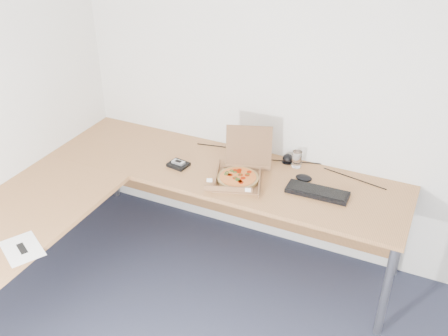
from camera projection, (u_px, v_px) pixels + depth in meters
The scene contains 11 objects.
room_shell at pixel (189, 251), 2.01m from camera, with size 3.50×3.50×2.50m, color silver, non-canonical shape.
desk at pixel (152, 193), 3.35m from camera, with size 2.50×2.20×0.73m.
pizza_box at pixel (239, 175), 3.42m from camera, with size 0.31×0.36×0.32m.
drinking_glass at pixel (297, 159), 3.55m from camera, with size 0.07×0.07×0.12m, color silver.
keyboard at pixel (317, 192), 3.28m from camera, with size 0.40×0.14×0.02m, color black.
mouse at pixel (304, 178), 3.42m from camera, with size 0.11×0.07×0.04m, color black.
wallet at pixel (178, 165), 3.58m from camera, with size 0.13×0.11×0.02m, color black.
phone at pixel (178, 162), 3.57m from camera, with size 0.09×0.05×0.02m, color #B2B5BA.
paper_sheet at pixel (22, 249), 2.82m from camera, with size 0.26×0.19×0.00m, color white.
dome_speaker at pixel (288, 158), 3.62m from camera, with size 0.08×0.08×0.07m, color black.
cable_bundle at pixel (283, 161), 3.64m from camera, with size 0.68×0.05×0.01m, color black, non-canonical shape.
Camera 1 is at (0.78, -1.36, 2.56)m, focal length 41.38 mm.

